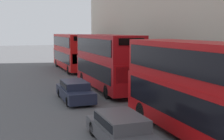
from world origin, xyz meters
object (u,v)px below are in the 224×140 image
at_px(pedestrian, 102,66).
at_px(bus_third_in_queue, 71,50).
at_px(car_dark_sedan, 122,129).
at_px(car_hatchback, 75,90).
at_px(bus_second_in_queue, 107,60).
at_px(bus_leading, 202,87).

bearing_deg(pedestrian, bus_third_in_queue, 127.82).
xyz_separation_m(car_dark_sedan, pedestrian, (6.17, 21.98, 0.10)).
relative_size(bus_third_in_queue, car_dark_sedan, 2.34).
bearing_deg(bus_third_in_queue, car_dark_sedan, -97.58).
bearing_deg(car_hatchback, car_dark_sedan, -90.00).
distance_m(car_dark_sedan, car_hatchback, 8.72).
distance_m(bus_second_in_queue, car_hatchback, 5.02).
height_order(bus_second_in_queue, bus_third_in_queue, bus_second_in_queue).
relative_size(bus_second_in_queue, car_hatchback, 2.19).
xyz_separation_m(bus_third_in_queue, pedestrian, (2.77, -3.57, -1.59)).
xyz_separation_m(bus_second_in_queue, bus_third_in_queue, (-0.00, 13.56, -0.05)).
bearing_deg(car_hatchback, bus_third_in_queue, 78.57).
relative_size(bus_second_in_queue, bus_third_in_queue, 0.92).
height_order(car_hatchback, pedestrian, pedestrian).
bearing_deg(car_hatchback, bus_leading, -70.07).
bearing_deg(bus_second_in_queue, car_dark_sedan, -105.83).
bearing_deg(pedestrian, car_dark_sedan, -105.68).
bearing_deg(bus_leading, bus_third_in_queue, 90.00).
relative_size(bus_second_in_queue, pedestrian, 5.94).
height_order(bus_third_in_queue, car_dark_sedan, bus_third_in_queue).
bearing_deg(bus_second_in_queue, pedestrian, 74.49).
distance_m(bus_second_in_queue, pedestrian, 10.49).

